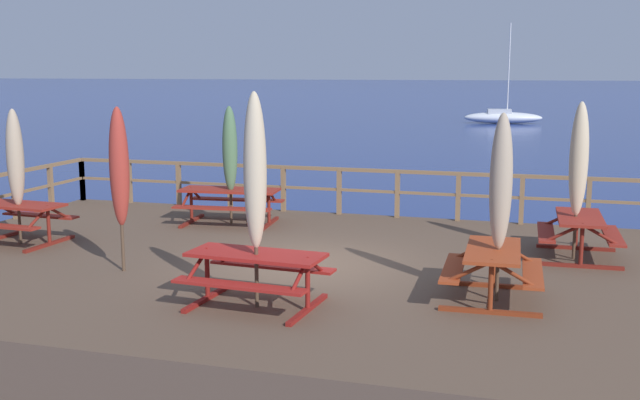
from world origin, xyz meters
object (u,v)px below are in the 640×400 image
patio_umbrella_tall_mid_right (230,150)px  patio_umbrella_tall_front (255,172)px  picnic_table_front_right (256,267)px  patio_umbrella_tall_back_left (119,168)px  picnic_table_front_left (21,215)px  patio_umbrella_tall_back_right (15,159)px  picnic_table_mid_right (493,263)px  patio_umbrella_short_front (501,183)px  patio_umbrella_short_mid (579,160)px  picnic_table_mid_left (230,198)px  sailboat_distant (503,117)px  picnic_table_mid_centre (579,228)px

patio_umbrella_tall_mid_right → patio_umbrella_tall_front: bearing=-63.5°
picnic_table_front_right → patio_umbrella_tall_back_left: (-2.81, 1.14, 1.17)m
picnic_table_front_left → patio_umbrella_tall_mid_right: patio_umbrella_tall_mid_right is taller
patio_umbrella_tall_back_right → picnic_table_mid_right: bearing=-7.4°
patio_umbrella_short_front → patio_umbrella_tall_mid_right: size_ratio=1.06×
patio_umbrella_short_mid → patio_umbrella_tall_back_right: size_ratio=1.07×
picnic_table_mid_left → sailboat_distant: size_ratio=0.29×
picnic_table_front_right → picnic_table_mid_left: same height
patio_umbrella_short_front → patio_umbrella_tall_mid_right: 7.13m
patio_umbrella_short_mid → patio_umbrella_tall_front: bearing=-136.2°
picnic_table_front_right → patio_umbrella_tall_back_right: bearing=157.6°
patio_umbrella_short_front → patio_umbrella_tall_back_right: 9.12m
picnic_table_front_left → sailboat_distant: 49.87m
picnic_table_mid_centre → picnic_table_front_left: size_ratio=1.03×
picnic_table_mid_centre → patio_umbrella_tall_back_right: 10.48m
picnic_table_front_left → sailboat_distant: (6.33, 49.46, -0.91)m
picnic_table_mid_left → picnic_table_front_left: bearing=-137.6°
patio_umbrella_tall_back_right → patio_umbrella_tall_mid_right: 4.27m
patio_umbrella_tall_mid_right → patio_umbrella_tall_back_left: patio_umbrella_tall_back_left is taller
patio_umbrella_tall_back_right → patio_umbrella_tall_back_left: 3.22m
picnic_table_mid_left → patio_umbrella_tall_back_left: patio_umbrella_tall_back_left is taller
patio_umbrella_tall_front → patio_umbrella_tall_back_left: size_ratio=1.11×
patio_umbrella_short_mid → picnic_table_mid_left: bearing=170.6°
picnic_table_mid_centre → patio_umbrella_tall_front: bearing=-136.1°
picnic_table_front_right → patio_umbrella_short_front: 3.66m
picnic_table_mid_centre → patio_umbrella_tall_back_left: size_ratio=0.65×
patio_umbrella_tall_back_right → picnic_table_front_left: bearing=98.5°
picnic_table_mid_left → patio_umbrella_tall_back_left: 4.31m
picnic_table_front_left → patio_umbrella_tall_back_left: bearing=-23.4°
picnic_table_mid_centre → patio_umbrella_short_mid: bearing=-134.8°
patio_umbrella_tall_front → picnic_table_front_right: bearing=115.5°
picnic_table_mid_right → picnic_table_mid_centre: bearing=66.6°
patio_umbrella_tall_back_left → picnic_table_mid_right: bearing=0.7°
patio_umbrella_short_mid → sailboat_distant: 47.98m
picnic_table_mid_left → patio_umbrella_tall_back_right: (-3.12, -2.91, 1.08)m
patio_umbrella_tall_mid_right → patio_umbrella_tall_back_right: bearing=-137.9°
picnic_table_mid_centre → patio_umbrella_tall_mid_right: bearing=171.6°
picnic_table_mid_centre → picnic_table_mid_left: (-7.14, 1.09, 0.01)m
picnic_table_mid_centre → patio_umbrella_tall_back_right: size_ratio=0.69×
patio_umbrella_short_front → picnic_table_front_right: bearing=-159.9°
patio_umbrella_tall_back_right → sailboat_distant: 49.95m
picnic_table_mid_right → sailboat_distant: (-2.64, 50.68, -0.91)m
picnic_table_mid_left → patio_umbrella_tall_back_right: bearing=-137.0°
picnic_table_mid_left → sailboat_distant: bearing=86.1°
picnic_table_mid_centre → picnic_table_front_right: (-4.48, -4.20, 0.01)m
picnic_table_front_right → patio_umbrella_tall_front: (0.03, -0.07, 1.36)m
patio_umbrella_short_mid → patio_umbrella_tall_back_right: patio_umbrella_short_mid is taller
patio_umbrella_tall_front → patio_umbrella_tall_back_right: bearing=157.1°
picnic_table_front_right → patio_umbrella_short_mid: bearing=43.1°
picnic_table_front_right → sailboat_distant: (0.54, 51.89, -0.92)m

